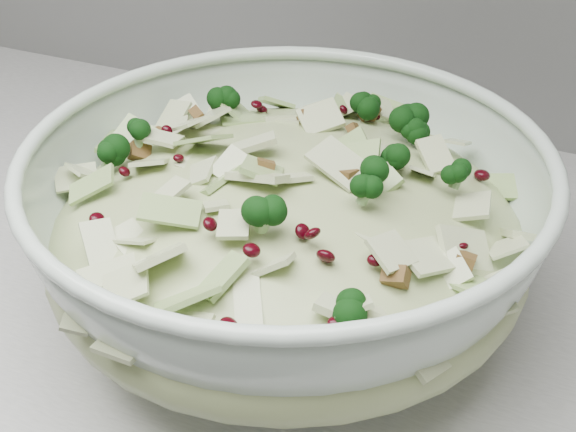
# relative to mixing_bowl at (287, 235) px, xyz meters

# --- Properties ---
(mixing_bowl) EXTENTS (0.39, 0.39, 0.16)m
(mixing_bowl) POSITION_rel_mixing_bowl_xyz_m (0.00, 0.00, 0.00)
(mixing_bowl) COLOR silver
(mixing_bowl) RESTS_ON counter
(salad) EXTENTS (0.48, 0.48, 0.16)m
(salad) POSITION_rel_mixing_bowl_xyz_m (-0.00, -0.00, 0.03)
(salad) COLOR #ACB47B
(salad) RESTS_ON mixing_bowl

